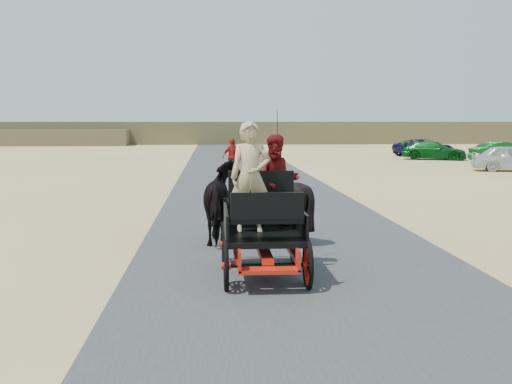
{
  "coord_description": "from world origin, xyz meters",
  "views": [
    {
      "loc": [
        -1.53,
        -8.42,
        2.53
      ],
      "look_at": [
        -0.71,
        3.47,
        1.2
      ],
      "focal_mm": 45.0,
      "sensor_mm": 36.0,
      "label": 1
    }
  ],
  "objects": [
    {
      "name": "carriage",
      "position": [
        -0.71,
        1.87,
        0.36
      ],
      "size": [
        1.3,
        2.4,
        0.72
      ],
      "primitive_type": null,
      "color": "black",
      "rests_on": "ground"
    },
    {
      "name": "road",
      "position": [
        0.0,
        0.0,
        0.01
      ],
      "size": [
        6.0,
        140.0,
        0.01
      ],
      "primitive_type": "cube",
      "color": "#38383A",
      "rests_on": "ground"
    },
    {
      "name": "ground",
      "position": [
        0.0,
        0.0,
        0.0
      ],
      "size": [
        140.0,
        140.0,
        0.0
      ],
      "primitive_type": "plane",
      "color": "tan"
    },
    {
      "name": "horse_left",
      "position": [
        -1.26,
        4.87,
        0.85
      ],
      "size": [
        0.91,
        2.01,
        1.7
      ],
      "primitive_type": "imported",
      "rotation": [
        0.0,
        0.0,
        3.14
      ],
      "color": "black",
      "rests_on": "ground"
    },
    {
      "name": "driver_man",
      "position": [
        -0.91,
        1.92,
        1.62
      ],
      "size": [
        0.66,
        0.43,
        1.8
      ],
      "primitive_type": "imported",
      "color": "tan",
      "rests_on": "carriage"
    },
    {
      "name": "horse_right",
      "position": [
        -0.16,
        4.87,
        0.85
      ],
      "size": [
        1.37,
        1.54,
        1.7
      ],
      "primitive_type": "imported",
      "rotation": [
        0.0,
        0.0,
        3.14
      ],
      "color": "black",
      "rests_on": "ground"
    },
    {
      "name": "ridge_far",
      "position": [
        0.0,
        62.0,
        1.2
      ],
      "size": [
        140.0,
        6.0,
        2.4
      ],
      "primitive_type": "cube",
      "color": "brown",
      "rests_on": "ground"
    },
    {
      "name": "passenger_woman",
      "position": [
        -0.41,
        2.47,
        1.51
      ],
      "size": [
        0.77,
        0.6,
        1.58
      ],
      "primitive_type": "imported",
      "color": "#660C0F",
      "rests_on": "carriage"
    },
    {
      "name": "car_d",
      "position": [
        13.66,
        36.56,
        0.61
      ],
      "size": [
        4.77,
        3.01,
        1.23
      ],
      "primitive_type": "imported",
      "rotation": [
        0.0,
        0.0,
        1.81
      ],
      "color": "navy",
      "rests_on": "ground"
    },
    {
      "name": "car_b",
      "position": [
        15.65,
        28.26,
        0.64
      ],
      "size": [
        4.0,
        1.7,
        1.28
      ],
      "primitive_type": "imported",
      "rotation": [
        0.0,
        0.0,
        1.66
      ],
      "color": "#0C4C19",
      "rests_on": "ground"
    },
    {
      "name": "pedestrian",
      "position": [
        -0.56,
        21.31,
        0.86
      ],
      "size": [
        1.09,
        0.73,
        1.73
      ],
      "primitive_type": "imported",
      "rotation": [
        0.0,
        0.0,
        3.48
      ],
      "color": "#A31812",
      "rests_on": "ground"
    },
    {
      "name": "car_c",
      "position": [
        12.85,
        32.24,
        0.59
      ],
      "size": [
        4.41,
        3.22,
        1.19
      ],
      "primitive_type": "imported",
      "rotation": [
        0.0,
        0.0,
        1.14
      ],
      "color": "#0C4C19",
      "rests_on": "ground"
    }
  ]
}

